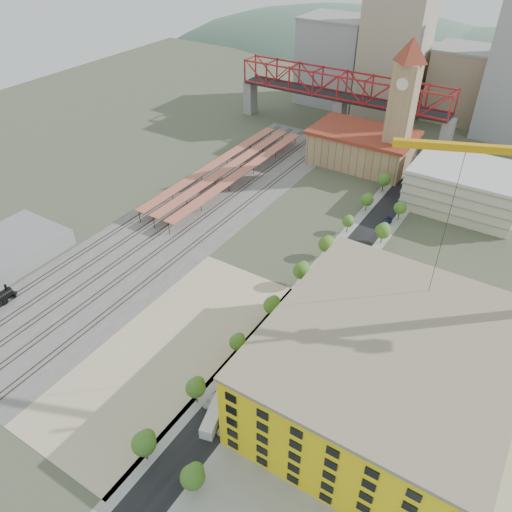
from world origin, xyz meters
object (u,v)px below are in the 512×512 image
Objects in this scene: clock_tower at (404,97)px; car_0 at (211,401)px; construction_building at (385,372)px; site_trailer_b at (238,386)px; site_trailer_d at (292,322)px; site_trailer_c at (274,343)px; site_trailer_a at (215,415)px.

clock_tower is 121.95m from car_0.
site_trailer_b is at bearing -153.47° from construction_building.
construction_building reaches higher than site_trailer_d.
site_trailer_d is at bearing 105.80° from site_trailer_c.
site_trailer_b is 0.93× the size of site_trailer_c.
clock_tower is 5.42× the size of site_trailer_b.
site_trailer_b is at bearing -85.23° from site_trailer_d.
construction_building is at bearing -16.37° from site_trailer_d.
clock_tower is at bearing 108.78° from construction_building.
construction_building is at bearing 24.04° from site_trailer_a.
car_0 is (-3.00, -20.35, -0.71)m from site_trailer_c.
site_trailer_a is 4.13m from car_0.
site_trailer_d is at bearing -84.92° from clock_tower.
clock_tower reaches higher than site_trailer_d.
site_trailer_c reaches higher than car_0.
site_trailer_a is 23.10m from site_trailer_c.
site_trailer_b is 2.34× the size of car_0.
site_trailer_d is (8.00, -89.94, -27.44)m from clock_tower.
clock_tower is at bearing 89.40° from car_0.
car_0 is (-3.00, -5.61, -0.61)m from site_trailer_b.
site_trailer_a is at bearing -45.58° from car_0.
site_trailer_b is 23.03m from site_trailer_d.
site_trailer_d is 2.23× the size of car_0.
construction_building reaches higher than site_trailer_c.
clock_tower is 5.07× the size of site_trailer_c.
site_trailer_b is at bearing -85.95° from clock_tower.
site_trailer_c is 8.30m from site_trailer_d.
site_trailer_c is (0.00, 14.74, 0.09)m from site_trailer_b.
site_trailer_c reaches higher than site_trailer_b.
site_trailer_c is 1.12× the size of site_trailer_d.
site_trailer_b is 6.39m from car_0.
clock_tower reaches higher than site_trailer_a.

